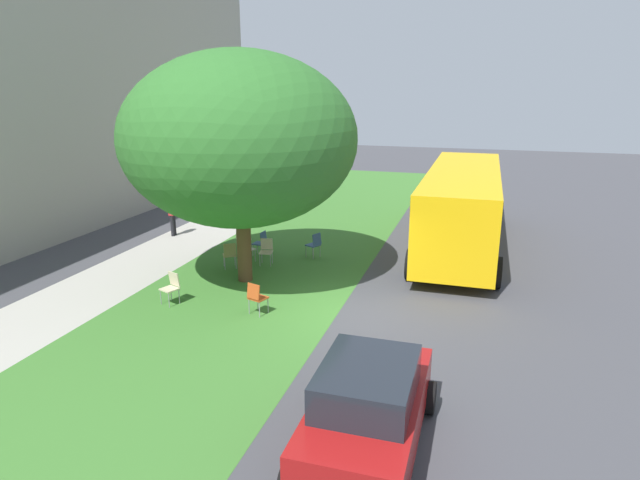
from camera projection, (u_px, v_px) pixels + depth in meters
name	position (u px, v px, depth m)	size (l,w,h in m)	color
ground	(347.00, 312.00, 14.39)	(80.00, 80.00, 0.00)	#424247
grass_verge	(237.00, 299.00, 15.29)	(48.00, 6.00, 0.01)	#3D752D
sidewalk_strip	(106.00, 283.00, 16.52)	(48.00, 2.80, 0.01)	#ADA89E
street_tree	(240.00, 140.00, 15.55)	(6.80, 6.80, 6.82)	brown
chair_0	(315.00, 243.00, 18.77)	(0.55, 0.55, 0.88)	#335184
chair_1	(256.00, 296.00, 14.10)	(0.53, 0.53, 0.88)	#C64C1E
chair_2	(266.00, 249.00, 18.08)	(0.50, 0.49, 0.88)	beige
chair_3	(246.00, 248.00, 18.28)	(0.55, 0.54, 0.88)	#ADA393
chair_4	(171.00, 286.00, 14.83)	(0.54, 0.53, 0.88)	beige
chair_5	(230.00, 253.00, 17.65)	(0.58, 0.57, 0.88)	olive
chair_6	(261.00, 241.00, 18.99)	(0.45, 0.45, 0.88)	#335184
chair_7	(243.00, 236.00, 19.62)	(0.58, 0.58, 0.88)	beige
parked_car	(368.00, 407.00, 8.69)	(3.70, 1.92, 1.65)	maroon
school_bus	(462.00, 201.00, 19.65)	(10.40, 2.80, 2.88)	yellow
pedestrian_0	(172.00, 213.00, 21.41)	(0.39, 0.26, 1.69)	black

